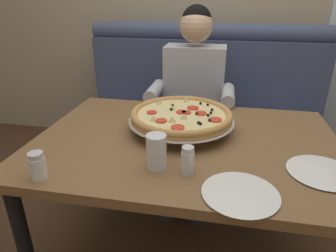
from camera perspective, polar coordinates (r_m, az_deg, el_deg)
name	(u,v)px	position (r m, az deg, el deg)	size (l,w,h in m)	color
booth_bench	(201,124)	(2.34, 6.36, 0.40)	(1.85, 0.78, 1.13)	#424C6B
dining_table	(185,154)	(1.39, 3.36, -5.42)	(1.36, 0.95, 0.73)	brown
diner_main	(192,96)	(1.99, 4.68, 5.74)	(0.54, 0.64, 1.27)	#2D3342
pizza	(181,116)	(1.41, 2.56, 1.98)	(0.50, 0.50, 0.11)	silver
shaker_oregano	(188,162)	(1.08, 3.78, -6.93)	(0.05, 0.05, 0.11)	white
shaker_parmesan	(38,168)	(1.15, -23.70, -7.32)	(0.06, 0.06, 0.10)	white
plate_near_left	(240,192)	(1.02, 13.74, -12.21)	(0.26, 0.26, 0.02)	white
plate_near_right	(322,171)	(1.24, 27.50, -7.61)	(0.25, 0.25, 0.02)	white
drinking_glass	(156,154)	(1.11, -2.23, -5.37)	(0.08, 0.08, 0.13)	silver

